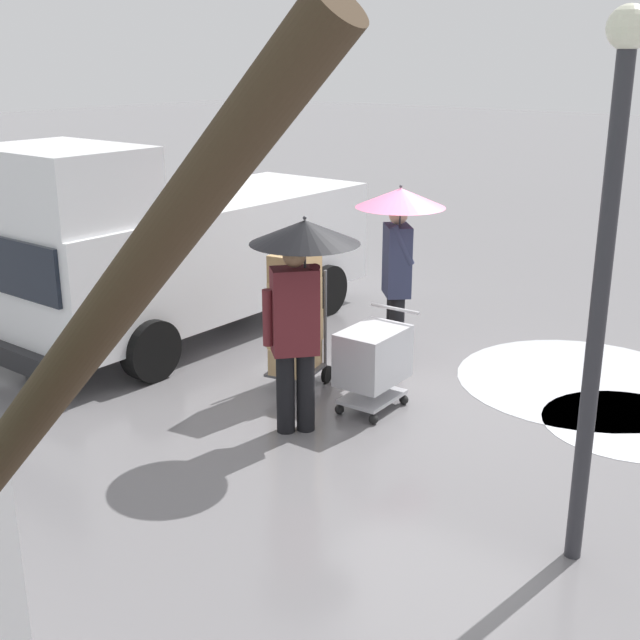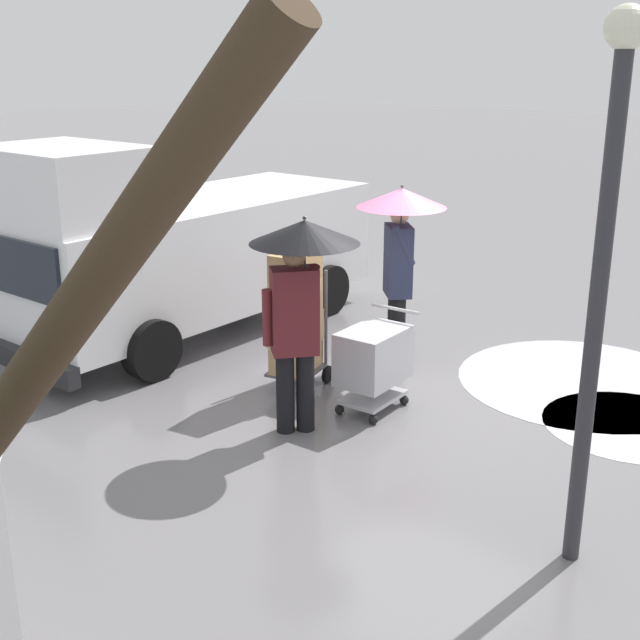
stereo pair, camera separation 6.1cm
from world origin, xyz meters
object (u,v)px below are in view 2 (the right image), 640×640
hand_dolly_boxes (296,317)px  street_lamp (604,245)px  shopping_cart_vendor (373,359)px  cargo_van_parked_right (179,247)px  pedestrian_black_side (300,276)px  pedestrian_pink_side (400,233)px

hand_dolly_boxes → street_lamp: (-3.70, 1.22, 1.53)m
shopping_cart_vendor → hand_dolly_boxes: bearing=3.1°
cargo_van_parked_right → hand_dolly_boxes: (-2.43, 0.52, -0.34)m
cargo_van_parked_right → street_lamp: street_lamp is taller
shopping_cart_vendor → street_lamp: size_ratio=0.26×
hand_dolly_boxes → street_lamp: street_lamp is taller
cargo_van_parked_right → hand_dolly_boxes: bearing=168.0°
shopping_cart_vendor → hand_dolly_boxes: 1.04m
shopping_cart_vendor → pedestrian_black_side: pedestrian_black_side is taller
cargo_van_parked_right → pedestrian_black_side: cargo_van_parked_right is taller
shopping_cart_vendor → pedestrian_pink_side: (0.61, -1.36, 1.02)m
cargo_van_parked_right → hand_dolly_boxes: 2.51m
hand_dolly_boxes → pedestrian_pink_side: size_ratio=0.72×
hand_dolly_boxes → street_lamp: size_ratio=0.40×
cargo_van_parked_right → street_lamp: (-6.13, 1.73, 1.19)m
cargo_van_parked_right → pedestrian_black_side: bearing=157.4°
shopping_cart_vendor → pedestrian_black_side: bearing=72.9°
hand_dolly_boxes → pedestrian_pink_side: pedestrian_pink_side is taller
pedestrian_black_side → pedestrian_pink_side: bearing=-81.1°
hand_dolly_boxes → pedestrian_pink_side: (-0.39, -1.42, 0.75)m
hand_dolly_boxes → pedestrian_pink_side: bearing=-105.3°
pedestrian_pink_side → street_lamp: 4.31m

